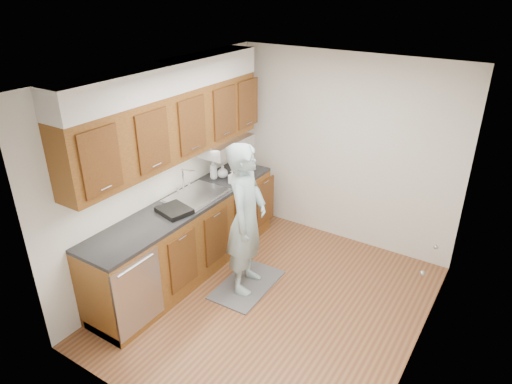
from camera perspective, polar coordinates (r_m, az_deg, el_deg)
floor at (r=5.23m, az=2.25°, el=-13.75°), size 3.50×3.50×0.00m
ceiling at (r=4.13m, az=2.85°, el=14.16°), size 3.50×3.50×0.00m
wall_left at (r=5.38m, az=-11.42°, el=2.49°), size 0.02×3.50×2.50m
wall_right at (r=4.11m, az=21.00°, el=-6.54°), size 0.02×3.50×2.50m
wall_back at (r=6.00m, az=11.03°, el=4.99°), size 3.00×0.02×2.50m
counter at (r=5.53m, az=-8.48°, el=-5.42°), size 0.64×2.80×1.30m
upper_cabinets at (r=5.07m, az=-10.35°, el=9.55°), size 0.47×2.80×1.21m
closet_door at (r=4.48m, az=21.30°, el=-7.16°), size 0.02×1.22×2.05m
floor_mat at (r=5.48m, az=-1.13°, el=-11.50°), size 0.56×0.93×0.02m
person at (r=4.94m, az=-1.23°, el=-2.20°), size 0.64×0.80×1.99m
soap_bottle_a at (r=5.84m, az=-5.33°, el=2.92°), size 0.12×0.12×0.26m
soap_bottle_b at (r=5.70m, az=-2.98°, el=1.90°), size 0.09×0.09×0.18m
soap_bottle_c at (r=5.87m, az=-4.20°, el=2.62°), size 0.18×0.18×0.18m
soda_can at (r=5.72m, az=-2.74°, el=1.76°), size 0.08×0.08×0.13m
dish_rack at (r=5.09m, az=-10.17°, el=-2.29°), size 0.41×0.37×0.06m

